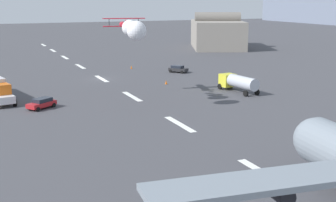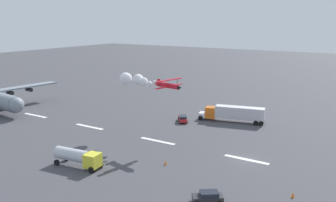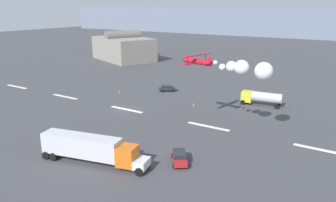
{
  "view_description": "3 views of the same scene",
  "coord_description": "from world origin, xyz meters",
  "px_view_note": "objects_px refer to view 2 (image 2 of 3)",
  "views": [
    {
      "loc": [
        88.57,
        -23.96,
        15.66
      ],
      "look_at": [
        33.28,
        0.0,
        2.25
      ],
      "focal_mm": 49.55,
      "sensor_mm": 36.0,
      "label": 1
    },
    {
      "loc": [
        -20.75,
        58.09,
        23.85
      ],
      "look_at": [
        16.28,
        -0.38,
        8.34
      ],
      "focal_mm": 39.56,
      "sensor_mm": 36.0,
      "label": 2
    },
    {
      "loc": [
        41.92,
        -50.14,
        20.53
      ],
      "look_at": [
        9.63,
        0.7,
        3.13
      ],
      "focal_mm": 35.43,
      "sensor_mm": 36.0,
      "label": 3
    }
  ],
  "objects_px": {
    "stunt_biplane_red": "(138,80)",
    "semi_truck_orange": "(234,113)",
    "airport_staff_sedan": "(208,197)",
    "traffic_cone_near": "(293,195)",
    "followme_car_yellow": "(183,118)",
    "traffic_cone_far": "(165,163)",
    "fuel_tanker_truck": "(78,157)"
  },
  "relations": [
    {
      "from": "stunt_biplane_red",
      "to": "semi_truck_orange",
      "type": "bearing_deg",
      "value": -125.02
    },
    {
      "from": "semi_truck_orange",
      "to": "airport_staff_sedan",
      "type": "distance_m",
      "value": 40.4
    },
    {
      "from": "stunt_biplane_red",
      "to": "traffic_cone_near",
      "type": "bearing_deg",
      "value": 161.33
    },
    {
      "from": "followme_car_yellow",
      "to": "traffic_cone_near",
      "type": "relative_size",
      "value": 6.15
    },
    {
      "from": "followme_car_yellow",
      "to": "traffic_cone_far",
      "type": "distance_m",
      "value": 26.52
    },
    {
      "from": "fuel_tanker_truck",
      "to": "followme_car_yellow",
      "type": "distance_m",
      "value": 32.57
    },
    {
      "from": "fuel_tanker_truck",
      "to": "traffic_cone_near",
      "type": "xyz_separation_m",
      "value": [
        -32.58,
        -7.94,
        -1.36
      ]
    },
    {
      "from": "airport_staff_sedan",
      "to": "traffic_cone_near",
      "type": "bearing_deg",
      "value": -140.91
    },
    {
      "from": "semi_truck_orange",
      "to": "airport_staff_sedan",
      "type": "height_order",
      "value": "semi_truck_orange"
    },
    {
      "from": "followme_car_yellow",
      "to": "traffic_cone_near",
      "type": "bearing_deg",
      "value": 142.14
    },
    {
      "from": "fuel_tanker_truck",
      "to": "followme_car_yellow",
      "type": "bearing_deg",
      "value": -91.64
    },
    {
      "from": "fuel_tanker_truck",
      "to": "airport_staff_sedan",
      "type": "distance_m",
      "value": 23.43
    },
    {
      "from": "airport_staff_sedan",
      "to": "traffic_cone_far",
      "type": "relative_size",
      "value": 5.74
    },
    {
      "from": "fuel_tanker_truck",
      "to": "traffic_cone_near",
      "type": "height_order",
      "value": "fuel_tanker_truck"
    },
    {
      "from": "semi_truck_orange",
      "to": "fuel_tanker_truck",
      "type": "xyz_separation_m",
      "value": [
        11.02,
        38.92,
        -0.4
      ]
    },
    {
      "from": "fuel_tanker_truck",
      "to": "followme_car_yellow",
      "type": "height_order",
      "value": "fuel_tanker_truck"
    },
    {
      "from": "semi_truck_orange",
      "to": "followme_car_yellow",
      "type": "bearing_deg",
      "value": 32.31
    },
    {
      "from": "semi_truck_orange",
      "to": "traffic_cone_near",
      "type": "height_order",
      "value": "semi_truck_orange"
    },
    {
      "from": "airport_staff_sedan",
      "to": "semi_truck_orange",
      "type": "bearing_deg",
      "value": -72.13
    },
    {
      "from": "fuel_tanker_truck",
      "to": "followme_car_yellow",
      "type": "relative_size",
      "value": 1.86
    },
    {
      "from": "fuel_tanker_truck",
      "to": "airport_staff_sedan",
      "type": "xyz_separation_m",
      "value": [
        -23.41,
        -0.49,
        -0.92
      ]
    },
    {
      "from": "fuel_tanker_truck",
      "to": "stunt_biplane_red",
      "type": "bearing_deg",
      "value": -83.05
    },
    {
      "from": "semi_truck_orange",
      "to": "followme_car_yellow",
      "type": "xyz_separation_m",
      "value": [
        10.09,
        6.38,
        -1.32
      ]
    },
    {
      "from": "airport_staff_sedan",
      "to": "traffic_cone_near",
      "type": "xyz_separation_m",
      "value": [
        -9.17,
        -7.45,
        -0.44
      ]
    },
    {
      "from": "semi_truck_orange",
      "to": "traffic_cone_near",
      "type": "bearing_deg",
      "value": 124.83
    },
    {
      "from": "stunt_biplane_red",
      "to": "traffic_cone_near",
      "type": "height_order",
      "value": "stunt_biplane_red"
    },
    {
      "from": "stunt_biplane_red",
      "to": "fuel_tanker_truck",
      "type": "distance_m",
      "value": 22.12
    },
    {
      "from": "fuel_tanker_truck",
      "to": "traffic_cone_far",
      "type": "relative_size",
      "value": 11.45
    },
    {
      "from": "traffic_cone_near",
      "to": "stunt_biplane_red",
      "type": "bearing_deg",
      "value": -18.67
    },
    {
      "from": "followme_car_yellow",
      "to": "traffic_cone_far",
      "type": "height_order",
      "value": "followme_car_yellow"
    },
    {
      "from": "stunt_biplane_red",
      "to": "airport_staff_sedan",
      "type": "xyz_separation_m",
      "value": [
        -25.82,
        19.27,
        -10.57
      ]
    },
    {
      "from": "airport_staff_sedan",
      "to": "traffic_cone_near",
      "type": "height_order",
      "value": "airport_staff_sedan"
    }
  ]
}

